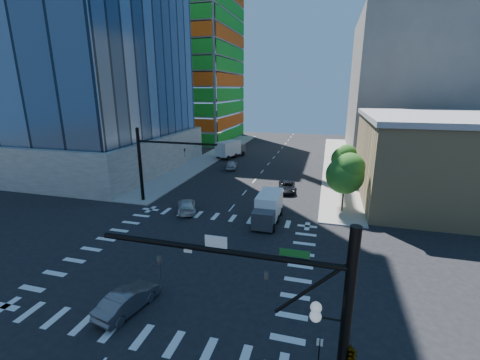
% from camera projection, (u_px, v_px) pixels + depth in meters
% --- Properties ---
extents(ground, '(160.00, 160.00, 0.00)m').
position_uv_depth(ground, '(190.00, 257.00, 26.81)').
color(ground, black).
rests_on(ground, ground).
extents(road_markings, '(20.00, 20.00, 0.01)m').
position_uv_depth(road_markings, '(190.00, 257.00, 26.80)').
color(road_markings, silver).
rests_on(road_markings, ground).
extents(sidewalk_ne, '(5.00, 60.00, 0.15)m').
position_uv_depth(sidewalk_ne, '(337.00, 163.00, 60.71)').
color(sidewalk_ne, gray).
rests_on(sidewalk_ne, ground).
extents(sidewalk_nw, '(5.00, 60.00, 0.15)m').
position_uv_depth(sidewalk_nw, '(213.00, 156.00, 67.06)').
color(sidewalk_nw, gray).
rests_on(sidewalk_nw, ground).
extents(construction_building, '(25.16, 34.50, 70.60)m').
position_uv_depth(construction_building, '(186.00, 45.00, 84.47)').
color(construction_building, gray).
rests_on(construction_building, ground).
extents(commercial_building, '(20.50, 22.50, 10.60)m').
position_uv_depth(commercial_building, '(449.00, 159.00, 39.40)').
color(commercial_building, tan).
rests_on(commercial_building, ground).
extents(bg_building_ne, '(24.00, 30.00, 28.00)m').
position_uv_depth(bg_building_ne, '(414.00, 87.00, 67.12)').
color(bg_building_ne, slate).
rests_on(bg_building_ne, ground).
extents(signal_mast_se, '(10.51, 2.48, 9.00)m').
position_uv_depth(signal_mast_se, '(320.00, 325.00, 12.07)').
color(signal_mast_se, black).
rests_on(signal_mast_se, sidewalk_se).
extents(signal_mast_nw, '(10.20, 0.40, 9.00)m').
position_uv_depth(signal_mast_nw, '(151.00, 159.00, 38.51)').
color(signal_mast_nw, black).
rests_on(signal_mast_nw, sidewalk_nw).
extents(tree_south, '(4.16, 4.16, 6.82)m').
position_uv_depth(tree_south, '(346.00, 173.00, 35.21)').
color(tree_south, '#382316').
rests_on(tree_south, sidewalk_ne).
extents(tree_north, '(3.54, 3.52, 5.78)m').
position_uv_depth(tree_north, '(344.00, 157.00, 46.45)').
color(tree_north, '#382316').
rests_on(tree_north, sidewalk_ne).
extents(no_parking_sign, '(0.30, 0.06, 2.20)m').
position_uv_depth(no_parking_sign, '(319.00, 353.00, 15.36)').
color(no_parking_sign, black).
rests_on(no_parking_sign, ground).
extents(car_nb_far, '(2.83, 5.12, 1.36)m').
position_uv_depth(car_nb_far, '(287.00, 187.00, 43.76)').
color(car_nb_far, black).
rests_on(car_nb_far, ground).
extents(car_sb_near, '(3.78, 5.17, 1.39)m').
position_uv_depth(car_sb_near, '(187.00, 206.00, 36.72)').
color(car_sb_near, silver).
rests_on(car_sb_near, ground).
extents(car_sb_mid, '(2.52, 4.66, 1.51)m').
position_uv_depth(car_sb_mid, '(232.00, 165.00, 56.18)').
color(car_sb_mid, '#B0B1B8').
rests_on(car_sb_mid, ground).
extents(car_sb_cross, '(2.42, 4.69, 1.47)m').
position_uv_depth(car_sb_cross, '(128.00, 300.00, 20.22)').
color(car_sb_cross, '#545359').
rests_on(car_sb_cross, ground).
extents(box_truck_near, '(2.46, 5.66, 2.96)m').
position_uv_depth(box_truck_near, '(267.00, 211.00, 33.45)').
color(box_truck_near, black).
rests_on(box_truck_near, ground).
extents(box_truck_far, '(4.78, 7.05, 3.41)m').
position_uv_depth(box_truck_far, '(231.00, 150.00, 65.67)').
color(box_truck_far, black).
rests_on(box_truck_far, ground).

